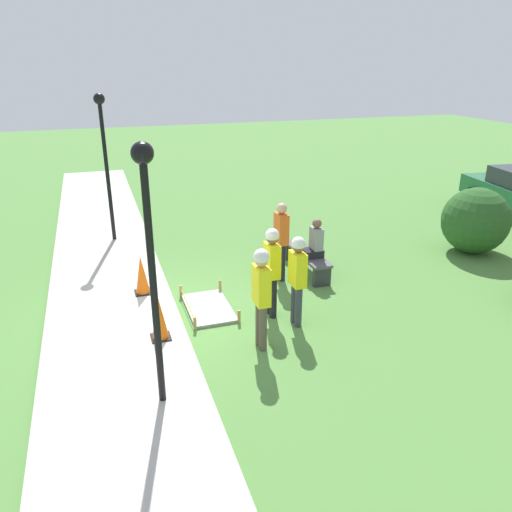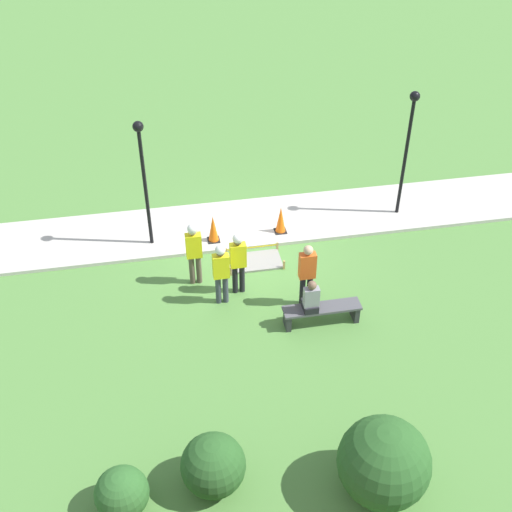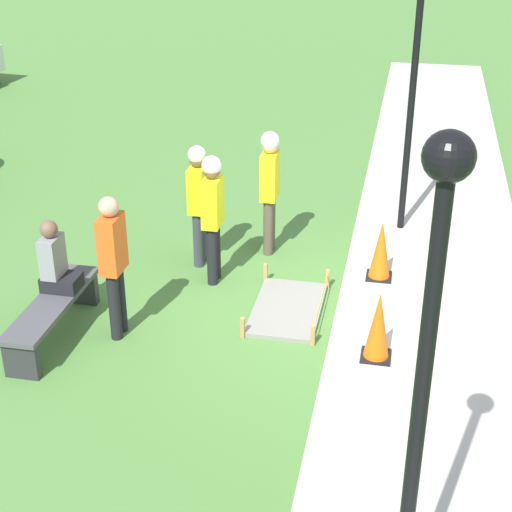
{
  "view_description": "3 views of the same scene",
  "coord_description": "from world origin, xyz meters",
  "px_view_note": "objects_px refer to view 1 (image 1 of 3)",
  "views": [
    {
      "loc": [
        8.66,
        -1.27,
        4.67
      ],
      "look_at": [
        -0.56,
        1.78,
        0.83
      ],
      "focal_mm": 35.0,
      "sensor_mm": 36.0,
      "label": 1
    },
    {
      "loc": [
        2.4,
        14.17,
        10.64
      ],
      "look_at": [
        0.07,
        1.62,
        0.98
      ],
      "focal_mm": 45.0,
      "sensor_mm": 36.0,
      "label": 2
    },
    {
      "loc": [
        -8.59,
        -0.72,
        5.07
      ],
      "look_at": [
        -0.08,
        1.02,
        0.74
      ],
      "focal_mm": 55.0,
      "sensor_mm": 36.0,
      "label": 3
    }
  ],
  "objects_px": {
    "worker_trainee": "(272,265)",
    "lamppost_far": "(104,147)",
    "traffic_cone_near_patch": "(142,275)",
    "traffic_cone_far_patch": "(159,318)",
    "lamppost_near": "(150,241)",
    "bystander_in_orange_shirt": "(281,237)",
    "worker_supervisor": "(261,290)",
    "person_seated_on_bench": "(315,242)",
    "worker_assistant": "(297,274)",
    "park_bench": "(307,258)"
  },
  "relations": [
    {
      "from": "worker_supervisor",
      "to": "worker_trainee",
      "type": "bearing_deg",
      "value": 151.33
    },
    {
      "from": "traffic_cone_near_patch",
      "to": "worker_trainee",
      "type": "relative_size",
      "value": 0.46
    },
    {
      "from": "traffic_cone_far_patch",
      "to": "worker_assistant",
      "type": "height_order",
      "value": "worker_assistant"
    },
    {
      "from": "park_bench",
      "to": "worker_assistant",
      "type": "height_order",
      "value": "worker_assistant"
    },
    {
      "from": "person_seated_on_bench",
      "to": "worker_trainee",
      "type": "xyz_separation_m",
      "value": [
        1.46,
        -1.56,
        0.23
      ]
    },
    {
      "from": "bystander_in_orange_shirt",
      "to": "worker_trainee",
      "type": "bearing_deg",
      "value": -26.72
    },
    {
      "from": "traffic_cone_near_patch",
      "to": "lamppost_near",
      "type": "xyz_separation_m",
      "value": [
        3.66,
        -0.13,
        2.02
      ]
    },
    {
      "from": "person_seated_on_bench",
      "to": "worker_assistant",
      "type": "bearing_deg",
      "value": -32.71
    },
    {
      "from": "traffic_cone_near_patch",
      "to": "worker_assistant",
      "type": "distance_m",
      "value": 3.37
    },
    {
      "from": "worker_assistant",
      "to": "bystander_in_orange_shirt",
      "type": "xyz_separation_m",
      "value": [
        -2.03,
        0.46,
        -0.02
      ]
    },
    {
      "from": "worker_assistant",
      "to": "lamppost_near",
      "type": "height_order",
      "value": "lamppost_near"
    },
    {
      "from": "bystander_in_orange_shirt",
      "to": "lamppost_far",
      "type": "height_order",
      "value": "lamppost_far"
    },
    {
      "from": "traffic_cone_far_patch",
      "to": "worker_trainee",
      "type": "height_order",
      "value": "worker_trainee"
    },
    {
      "from": "traffic_cone_near_patch",
      "to": "worker_supervisor",
      "type": "xyz_separation_m",
      "value": [
        2.62,
        1.72,
        0.59
      ]
    },
    {
      "from": "traffic_cone_near_patch",
      "to": "lamppost_near",
      "type": "bearing_deg",
      "value": -2.08
    },
    {
      "from": "lamppost_near",
      "to": "worker_trainee",
      "type": "bearing_deg",
      "value": 130.57
    },
    {
      "from": "person_seated_on_bench",
      "to": "lamppost_near",
      "type": "height_order",
      "value": "lamppost_near"
    },
    {
      "from": "traffic_cone_near_patch",
      "to": "lamppost_far",
      "type": "relative_size",
      "value": 0.22
    },
    {
      "from": "worker_assistant",
      "to": "worker_trainee",
      "type": "bearing_deg",
      "value": -145.56
    },
    {
      "from": "worker_supervisor",
      "to": "bystander_in_orange_shirt",
      "type": "xyz_separation_m",
      "value": [
        -2.59,
        1.35,
        -0.08
      ]
    },
    {
      "from": "lamppost_far",
      "to": "worker_assistant",
      "type": "bearing_deg",
      "value": 27.51
    },
    {
      "from": "worker_assistant",
      "to": "lamppost_far",
      "type": "xyz_separation_m",
      "value": [
        -5.71,
        -2.97,
        1.56
      ]
    },
    {
      "from": "bystander_in_orange_shirt",
      "to": "lamppost_near",
      "type": "distance_m",
      "value": 5.07
    },
    {
      "from": "lamppost_near",
      "to": "lamppost_far",
      "type": "height_order",
      "value": "lamppost_far"
    },
    {
      "from": "lamppost_far",
      "to": "person_seated_on_bench",
      "type": "bearing_deg",
      "value": 48.1
    },
    {
      "from": "worker_trainee",
      "to": "bystander_in_orange_shirt",
      "type": "height_order",
      "value": "worker_trainee"
    },
    {
      "from": "traffic_cone_near_patch",
      "to": "traffic_cone_far_patch",
      "type": "height_order",
      "value": "traffic_cone_near_patch"
    },
    {
      "from": "traffic_cone_far_patch",
      "to": "lamppost_near",
      "type": "xyz_separation_m",
      "value": [
        1.72,
        -0.22,
        2.02
      ]
    },
    {
      "from": "worker_supervisor",
      "to": "bystander_in_orange_shirt",
      "type": "distance_m",
      "value": 2.92
    },
    {
      "from": "lamppost_near",
      "to": "bystander_in_orange_shirt",
      "type": "bearing_deg",
      "value": 138.55
    },
    {
      "from": "traffic_cone_near_patch",
      "to": "person_seated_on_bench",
      "type": "height_order",
      "value": "person_seated_on_bench"
    },
    {
      "from": "bystander_in_orange_shirt",
      "to": "lamppost_far",
      "type": "bearing_deg",
      "value": -137.01
    },
    {
      "from": "traffic_cone_near_patch",
      "to": "person_seated_on_bench",
      "type": "distance_m",
      "value": 3.87
    },
    {
      "from": "park_bench",
      "to": "bystander_in_orange_shirt",
      "type": "relative_size",
      "value": 1.05
    },
    {
      "from": "bystander_in_orange_shirt",
      "to": "lamppost_far",
      "type": "relative_size",
      "value": 0.47
    },
    {
      "from": "park_bench",
      "to": "person_seated_on_bench",
      "type": "distance_m",
      "value": 0.58
    },
    {
      "from": "traffic_cone_near_patch",
      "to": "traffic_cone_far_patch",
      "type": "xyz_separation_m",
      "value": [
        1.94,
        0.09,
        -0.0
      ]
    },
    {
      "from": "lamppost_near",
      "to": "lamppost_far",
      "type": "bearing_deg",
      "value": -178.2
    },
    {
      "from": "person_seated_on_bench",
      "to": "worker_supervisor",
      "type": "height_order",
      "value": "worker_supervisor"
    },
    {
      "from": "worker_trainee",
      "to": "lamppost_far",
      "type": "xyz_separation_m",
      "value": [
        -5.24,
        -2.65,
        1.53
      ]
    },
    {
      "from": "park_bench",
      "to": "worker_trainee",
      "type": "bearing_deg",
      "value": -40.57
    },
    {
      "from": "park_bench",
      "to": "worker_trainee",
      "type": "distance_m",
      "value": 2.43
    },
    {
      "from": "traffic_cone_far_patch",
      "to": "traffic_cone_near_patch",
      "type": "bearing_deg",
      "value": -177.42
    },
    {
      "from": "person_seated_on_bench",
      "to": "worker_supervisor",
      "type": "relative_size",
      "value": 0.49
    },
    {
      "from": "bystander_in_orange_shirt",
      "to": "worker_supervisor",
      "type": "bearing_deg",
      "value": -27.51
    },
    {
      "from": "traffic_cone_near_patch",
      "to": "worker_supervisor",
      "type": "relative_size",
      "value": 0.45
    },
    {
      "from": "traffic_cone_near_patch",
      "to": "worker_trainee",
      "type": "distance_m",
      "value": 2.84
    },
    {
      "from": "traffic_cone_near_patch",
      "to": "worker_assistant",
      "type": "height_order",
      "value": "worker_assistant"
    },
    {
      "from": "traffic_cone_far_patch",
      "to": "worker_assistant",
      "type": "relative_size",
      "value": 0.47
    },
    {
      "from": "worker_supervisor",
      "to": "lamppost_near",
      "type": "bearing_deg",
      "value": -60.75
    }
  ]
}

